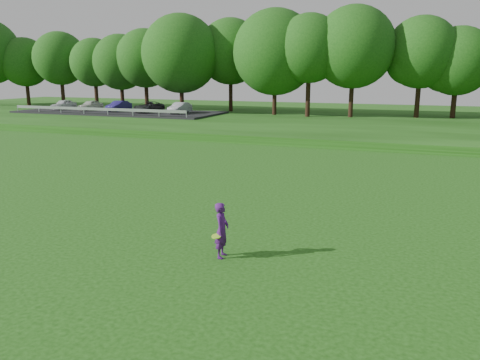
% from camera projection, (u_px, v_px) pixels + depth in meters
% --- Properties ---
extents(ground, '(140.00, 140.00, 0.00)m').
position_uv_depth(ground, '(135.00, 225.00, 16.04)').
color(ground, '#18440D').
rests_on(ground, ground).
extents(berm, '(130.00, 30.00, 0.60)m').
position_uv_depth(berm, '(326.00, 122.00, 46.89)').
color(berm, '#18440D').
rests_on(berm, ground).
extents(walking_path, '(130.00, 1.60, 0.04)m').
position_uv_depth(walking_path, '(289.00, 144.00, 34.22)').
color(walking_path, gray).
rests_on(walking_path, ground).
extents(treeline, '(104.00, 7.00, 15.00)m').
position_uv_depth(treeline, '(337.00, 44.00, 48.79)').
color(treeline, '#174810').
rests_on(treeline, berm).
extents(parking_lot, '(24.00, 9.00, 1.38)m').
position_uv_depth(parking_lot, '(119.00, 109.00, 54.02)').
color(parking_lot, black).
rests_on(parking_lot, berm).
extents(woman, '(0.45, 0.67, 1.59)m').
position_uv_depth(woman, '(222.00, 230.00, 13.07)').
color(woman, '#491665').
rests_on(woman, ground).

